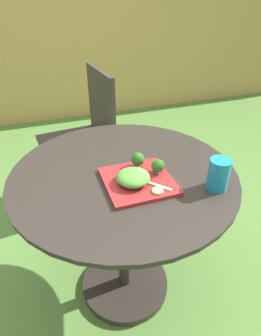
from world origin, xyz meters
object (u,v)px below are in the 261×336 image
object	(u,v)px
drinking_glass	(218,176)
fork	(147,182)
patio_chair	(87,129)
salad_plate	(138,181)

from	to	relation	value
drinking_glass	fork	bearing A→B (deg)	158.91
patio_chair	drinking_glass	distance (m)	1.11
salad_plate	drinking_glass	world-z (taller)	drinking_glass
drinking_glass	fork	xyz separation A→B (m)	(-0.23, 0.09, -0.04)
salad_plate	drinking_glass	xyz separation A→B (m)	(0.25, -0.12, 0.04)
patio_chair	salad_plate	xyz separation A→B (m)	(0.02, -0.92, 0.20)
drinking_glass	fork	distance (m)	0.25
patio_chair	fork	xyz separation A→B (m)	(0.04, -0.95, 0.21)
patio_chair	salad_plate	world-z (taller)	patio_chair
salad_plate	fork	xyz separation A→B (m)	(0.02, -0.03, 0.01)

